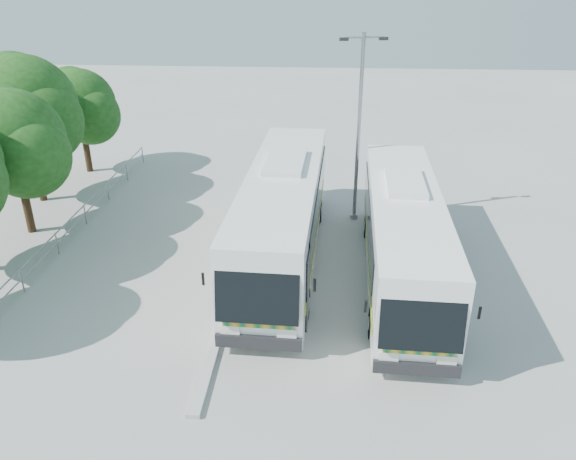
# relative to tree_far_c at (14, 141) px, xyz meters

# --- Properties ---
(ground) EXTENTS (100.00, 100.00, 0.00)m
(ground) POSITION_rel_tree_far_c_xyz_m (12.12, -5.10, -4.26)
(ground) COLOR #A8A8A2
(ground) RESTS_ON ground
(kerb_divider) EXTENTS (0.40, 16.00, 0.15)m
(kerb_divider) POSITION_rel_tree_far_c_xyz_m (9.82, -3.10, -4.18)
(kerb_divider) COLOR #B2B2AD
(kerb_divider) RESTS_ON ground
(railing) EXTENTS (0.06, 22.00, 1.00)m
(railing) POSITION_rel_tree_far_c_xyz_m (2.12, -1.10, -3.52)
(railing) COLOR gray
(railing) RESTS_ON ground
(tree_far_c) EXTENTS (4.97, 4.69, 6.49)m
(tree_far_c) POSITION_rel_tree_far_c_xyz_m (0.00, 0.00, 0.00)
(tree_far_c) COLOR #382314
(tree_far_c) RESTS_ON ground
(tree_far_d) EXTENTS (5.62, 5.30, 7.33)m
(tree_far_d) POSITION_rel_tree_far_c_xyz_m (-1.19, 3.70, 0.56)
(tree_far_d) COLOR #382314
(tree_far_d) RESTS_ON ground
(tree_far_e) EXTENTS (4.54, 4.28, 5.92)m
(tree_far_e) POSITION_rel_tree_far_c_xyz_m (-0.51, 8.20, -0.37)
(tree_far_e) COLOR #382314
(tree_far_e) RESTS_ON ground
(coach_main) EXTENTS (3.31, 13.52, 3.72)m
(coach_main) POSITION_rel_tree_far_c_xyz_m (11.58, -1.80, -2.22)
(coach_main) COLOR white
(coach_main) RESTS_ON ground
(coach_adjacent) EXTENTS (3.07, 12.62, 3.48)m
(coach_adjacent) POSITION_rel_tree_far_c_xyz_m (16.25, -3.12, -2.35)
(coach_adjacent) COLOR white
(coach_adjacent) RESTS_ON ground
(lamppost) EXTENTS (2.07, 0.58, 8.51)m
(lamppost) POSITION_rel_tree_far_c_xyz_m (14.71, 2.44, 0.44)
(lamppost) COLOR gray
(lamppost) RESTS_ON ground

